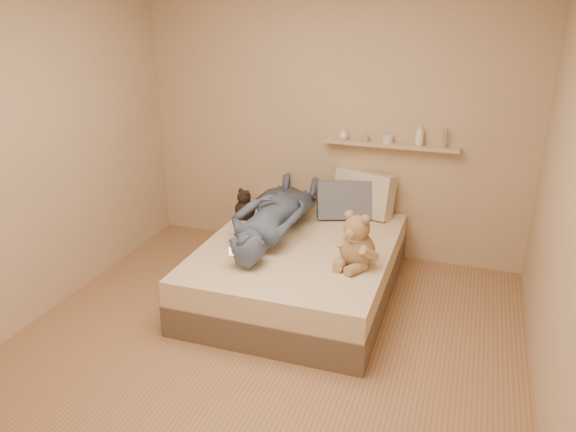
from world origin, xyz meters
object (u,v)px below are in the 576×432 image
at_px(pillow_cream, 364,193).
at_px(wall_shelf, 390,145).
at_px(dark_plush, 245,206).
at_px(pillow_grey, 345,200).
at_px(bed, 299,269).
at_px(game_console, 240,252).
at_px(teddy_bear, 356,244).
at_px(person, 274,213).

distance_m(pillow_cream, wall_shelf, 0.50).
distance_m(dark_plush, pillow_grey, 0.90).
distance_m(bed, wall_shelf, 1.38).
xyz_separation_m(game_console, wall_shelf, (0.83, 1.47, 0.51)).
relative_size(dark_plush, wall_shelf, 0.24).
relative_size(teddy_bear, person, 0.28).
height_order(bed, game_console, game_console).
height_order(bed, wall_shelf, wall_shelf).
height_order(bed, dark_plush, dark_plush).
xyz_separation_m(dark_plush, pillow_grey, (0.84, 0.33, 0.05)).
bearing_deg(bed, dark_plush, 150.06).
distance_m(teddy_bear, dark_plush, 1.30).
xyz_separation_m(bed, person, (-0.27, 0.15, 0.41)).
height_order(bed, pillow_cream, pillow_cream).
bearing_deg(dark_plush, pillow_cream, 25.54).
bearing_deg(wall_shelf, game_console, -119.48).
xyz_separation_m(bed, pillow_grey, (0.21, 0.69, 0.40)).
bearing_deg(dark_plush, game_console, -69.31).
bearing_deg(pillow_grey, wall_shelf, 32.93).
bearing_deg(pillow_cream, dark_plush, -154.46).
height_order(teddy_bear, pillow_cream, teddy_bear).
height_order(teddy_bear, wall_shelf, wall_shelf).
relative_size(bed, wall_shelf, 1.58).
distance_m(bed, teddy_bear, 0.70).
relative_size(pillow_grey, person, 0.32).
distance_m(person, wall_shelf, 1.21).
relative_size(pillow_grey, wall_shelf, 0.42).
bearing_deg(dark_plush, person, -30.70).
bearing_deg(pillow_grey, bed, -107.07).
relative_size(bed, pillow_grey, 3.80).
height_order(teddy_bear, pillow_grey, teddy_bear).
relative_size(game_console, dark_plush, 0.59).
xyz_separation_m(bed, pillow_cream, (0.35, 0.83, 0.43)).
xyz_separation_m(dark_plush, pillow_cream, (0.98, 0.47, 0.08)).
distance_m(game_console, person, 0.71).
bearing_deg(person, teddy_bear, 151.85).
height_order(person, wall_shelf, wall_shelf).
bearing_deg(bed, person, 151.10).
bearing_deg(bed, wall_shelf, 58.82).
relative_size(game_console, pillow_grey, 0.34).
relative_size(person, wall_shelf, 1.30).
bearing_deg(teddy_bear, bed, 154.63).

